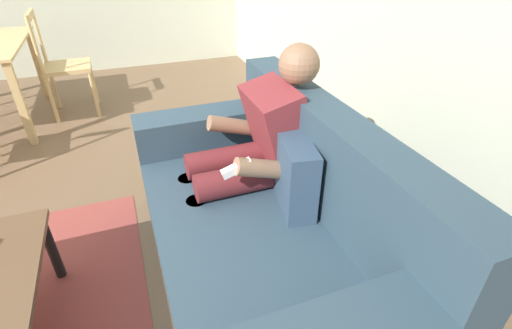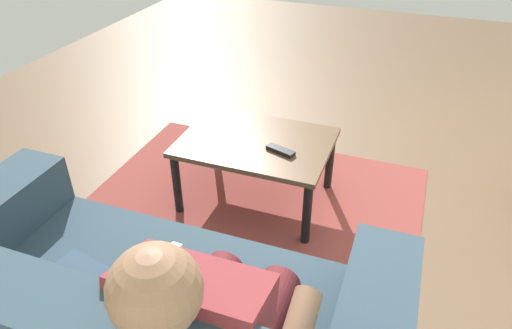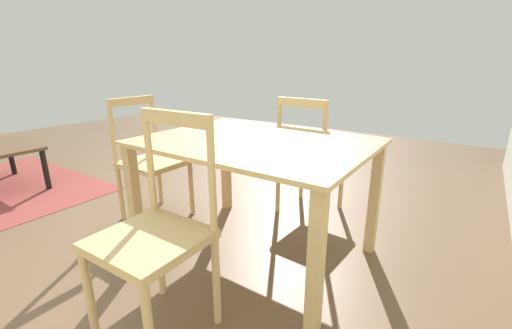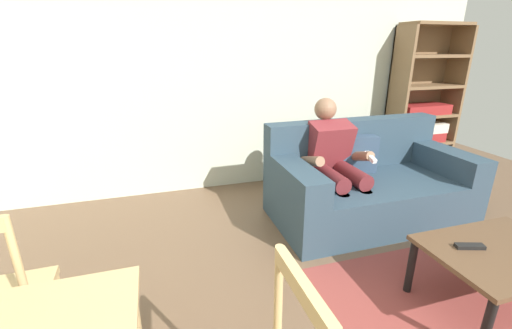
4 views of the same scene
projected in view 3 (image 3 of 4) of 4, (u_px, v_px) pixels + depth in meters
The scene contains 6 objects.
ground_plane at pixel (119, 194), 3.08m from camera, with size 8.23×8.23×0.00m, color brown.
dining_table at pixel (256, 157), 1.94m from camera, with size 1.30×0.98×0.75m.
dining_chair_near_wall at pixel (156, 235), 1.40m from camera, with size 0.43×0.43×0.99m.
dining_chair_facing_couch at pixel (151, 161), 2.53m from camera, with size 0.42×0.42×0.93m.
dining_chair_by_doorway at pixel (310, 157), 2.60m from camera, with size 0.44×0.44×0.94m.
area_rug at pixel (0, 189), 3.21m from camera, with size 2.00×1.40×0.01m, color brown.
Camera 3 is at (-2.68, 1.64, 1.18)m, focal length 23.01 mm.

